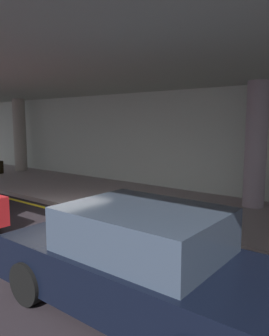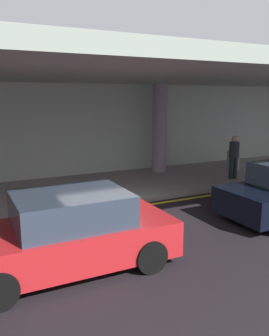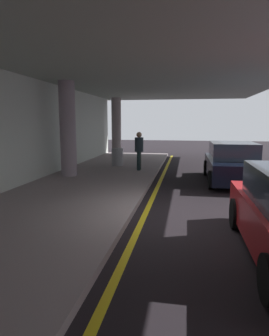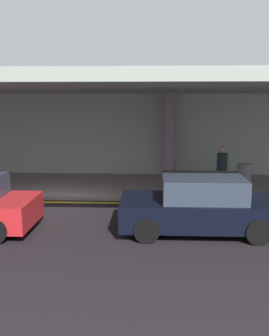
% 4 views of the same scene
% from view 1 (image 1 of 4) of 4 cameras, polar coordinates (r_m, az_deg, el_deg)
% --- Properties ---
extents(ground_plane, '(60.00, 60.00, 0.00)m').
position_cam_1_polar(ground_plane, '(9.36, -14.35, -8.70)').
color(ground_plane, black).
extents(sidewalk, '(26.00, 4.20, 0.15)m').
position_cam_1_polar(sidewalk, '(11.42, -1.89, -5.07)').
color(sidewalk, gray).
rests_on(sidewalk, ground).
extents(lane_stripe_yellow, '(26.00, 0.14, 0.01)m').
position_cam_1_polar(lane_stripe_yellow, '(9.80, -10.93, -7.82)').
color(lane_stripe_yellow, yellow).
rests_on(lane_stripe_yellow, ground).
extents(support_column_far_left, '(0.62, 0.62, 3.65)m').
position_cam_1_polar(support_column_far_left, '(18.05, -19.14, 5.35)').
color(support_column_far_left, gray).
rests_on(support_column_far_left, sidewalk).
extents(support_column_left_mid, '(0.62, 0.62, 3.65)m').
position_cam_1_polar(support_column_left_mid, '(10.27, 20.17, 3.73)').
color(support_column_left_mid, gray).
rests_on(support_column_left_mid, sidewalk).
extents(ceiling_overhang, '(28.00, 13.20, 0.30)m').
position_cam_1_polar(ceiling_overhang, '(10.83, -3.75, 14.85)').
color(ceiling_overhang, '#919C8F').
rests_on(ceiling_overhang, support_column_far_left).
extents(terminal_back_wall, '(26.00, 0.30, 3.80)m').
position_cam_1_polar(terminal_back_wall, '(12.95, 4.52, 4.61)').
color(terminal_back_wall, '#AFB6AD').
rests_on(terminal_back_wall, ground).
extents(car_black, '(4.10, 1.92, 1.50)m').
position_cam_1_polar(car_black, '(4.75, 0.78, -15.92)').
color(car_black, black).
rests_on(car_black, ground).
extents(suitcase_upright_primary, '(0.36, 0.22, 0.90)m').
position_cam_1_polar(suitcase_upright_primary, '(17.50, -22.22, 0.16)').
color(suitcase_upright_primary, black).
rests_on(suitcase_upright_primary, sidewalk).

